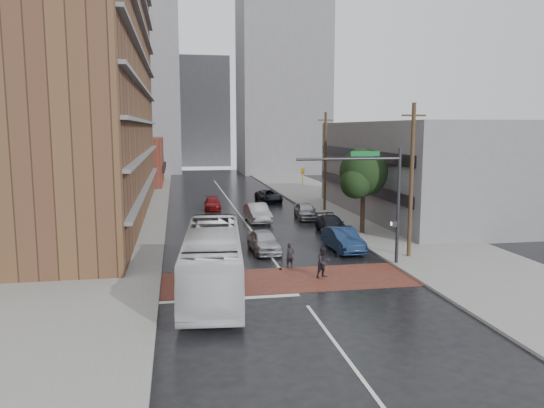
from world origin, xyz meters
TOP-DOWN VIEW (x-y plane):
  - ground at (0.00, 0.00)m, footprint 160.00×160.00m
  - crosswalk at (0.00, 0.50)m, footprint 14.00×5.00m
  - sidewalk_west at (-11.50, 25.00)m, footprint 9.00×90.00m
  - sidewalk_east at (11.50, 25.00)m, footprint 9.00×90.00m
  - apartment_block at (-14.00, 24.00)m, footprint 10.00×44.00m
  - storefront_west at (-12.00, 54.00)m, footprint 8.00×16.00m
  - building_east at (16.50, 20.00)m, footprint 11.00×26.00m
  - distant_tower_west at (-14.00, 78.00)m, footprint 18.00×16.00m
  - distant_tower_east at (14.00, 72.00)m, footprint 16.00×14.00m
  - distant_tower_center at (0.00, 95.00)m, footprint 12.00×10.00m
  - street_tree at (8.52, 12.03)m, footprint 4.20×4.10m
  - signal_mast at (5.85, 2.50)m, footprint 6.50×0.30m
  - utility_pole_near at (8.80, 4.00)m, footprint 1.60×0.26m
  - utility_pole_far at (8.80, 24.00)m, footprint 1.60×0.26m
  - transit_bus at (-4.29, -1.00)m, footprint 3.85×12.23m
  - pedestrian_a at (0.66, 3.00)m, footprint 0.63×0.51m
  - pedestrian_b at (2.07, 0.55)m, footprint 1.05×0.94m
  - car_travel_a at (-0.24, 7.28)m, footprint 2.05×4.56m
  - car_travel_b at (1.10, 19.03)m, footprint 2.05×5.14m
  - car_travel_c at (-2.37, 27.34)m, footprint 1.82×4.20m
  - suv_travel at (4.35, 31.65)m, footprint 2.83×5.18m
  - car_parked_near at (5.20, 6.70)m, footprint 1.93×4.94m
  - car_parked_mid at (6.30, 13.17)m, footprint 1.88×4.63m
  - car_parked_far at (5.81, 19.91)m, footprint 2.09×4.59m

SIDE VIEW (x-z plane):
  - ground at x=0.00m, z-range 0.00..0.00m
  - crosswalk at x=0.00m, z-range 0.00..0.02m
  - sidewalk_west at x=-11.50m, z-range 0.00..0.15m
  - sidewalk_east at x=11.50m, z-range 0.00..0.15m
  - car_travel_c at x=-2.37m, z-range 0.00..1.20m
  - car_parked_mid at x=6.30m, z-range 0.00..1.34m
  - suv_travel at x=4.35m, z-range 0.00..1.38m
  - pedestrian_a at x=0.66m, z-range 0.00..1.51m
  - car_travel_a at x=-0.24m, z-range 0.00..1.52m
  - car_parked_far at x=5.81m, z-range 0.00..1.53m
  - car_parked_near at x=5.20m, z-range 0.00..1.60m
  - car_travel_b at x=1.10m, z-range 0.00..1.66m
  - pedestrian_b at x=2.07m, z-range 0.00..1.78m
  - transit_bus at x=-4.29m, z-range 0.00..3.35m
  - storefront_west at x=-12.00m, z-range 0.00..7.00m
  - building_east at x=16.50m, z-range 0.00..9.00m
  - signal_mast at x=5.85m, z-range 1.13..8.33m
  - street_tree at x=8.52m, z-range 1.28..8.18m
  - utility_pole_near at x=8.80m, z-range 0.14..10.14m
  - utility_pole_far at x=8.80m, z-range 0.14..10.14m
  - distant_tower_center at x=0.00m, z-range 0.00..24.00m
  - apartment_block at x=-14.00m, z-range 0.00..28.00m
  - distant_tower_west at x=-14.00m, z-range 0.00..32.00m
  - distant_tower_east at x=14.00m, z-range 0.00..36.00m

